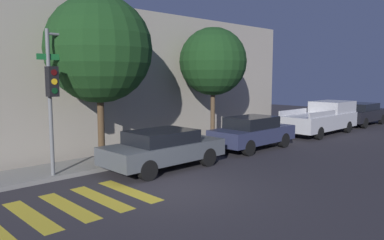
{
  "coord_description": "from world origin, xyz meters",
  "views": [
    {
      "loc": [
        -6.84,
        -7.75,
        3.2
      ],
      "look_at": [
        2.74,
        2.1,
        1.6
      ],
      "focal_mm": 35.0,
      "sensor_mm": 36.0,
      "label": 1
    }
  ],
  "objects": [
    {
      "name": "building_row",
      "position": [
        0.0,
        8.51,
        3.02
      ],
      "size": [
        26.0,
        6.0,
        6.05
      ],
      "primitive_type": "cube",
      "color": "#A89E8E",
      "rests_on": "ground"
    },
    {
      "name": "tree_midblock",
      "position": [
        5.97,
        4.03,
        3.88
      ],
      "size": [
        3.11,
        3.11,
        5.44
      ],
      "color": "brown",
      "rests_on": "ground"
    },
    {
      "name": "tree_near_corner",
      "position": [
        0.07,
        4.03,
        4.14
      ],
      "size": [
        3.76,
        3.76,
        6.03
      ],
      "color": "#4C3823",
      "rests_on": "ground"
    },
    {
      "name": "sedan_middle",
      "position": [
        6.47,
        2.1,
        0.77
      ],
      "size": [
        4.21,
        1.76,
        1.45
      ],
      "color": "#2D3351",
      "rests_on": "ground"
    },
    {
      "name": "traffic_light_pole",
      "position": [
        -1.61,
        3.37,
        3.2
      ],
      "size": [
        2.11,
        0.56,
        4.63
      ],
      "color": "slate",
      "rests_on": "ground"
    },
    {
      "name": "sedan_far_end",
      "position": [
        18.31,
        2.1,
        0.78
      ],
      "size": [
        4.68,
        1.87,
        1.46
      ],
      "color": "black",
      "rests_on": "ground"
    },
    {
      "name": "sidewalk",
      "position": [
        0.0,
        4.16,
        0.07
      ],
      "size": [
        26.0,
        1.91,
        0.14
      ],
      "primitive_type": "cube",
      "color": "gray",
      "rests_on": "ground"
    },
    {
      "name": "sedan_near_corner",
      "position": [
        1.35,
        2.1,
        0.73
      ],
      "size": [
        4.36,
        1.88,
        1.36
      ],
      "color": "#4C5156",
      "rests_on": "ground"
    },
    {
      "name": "pickup_truck",
      "position": [
        12.98,
        2.1,
        0.9
      ],
      "size": [
        5.48,
        1.97,
        1.78
      ],
      "color": "#BCBCC1",
      "rests_on": "ground"
    },
    {
      "name": "crosswalk",
      "position": [
        -2.81,
        0.8,
        0.0
      ],
      "size": [
        4.08,
        2.6,
        0.0
      ],
      "color": "gold",
      "rests_on": "ground"
    },
    {
      "name": "ground_plane",
      "position": [
        0.0,
        0.0,
        0.0
      ],
      "size": [
        60.0,
        60.0,
        0.0
      ],
      "primitive_type": "plane",
      "color": "#2D2B30"
    }
  ]
}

